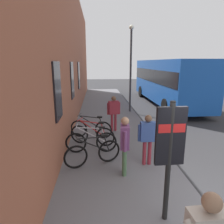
# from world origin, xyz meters

# --- Properties ---
(ground) EXTENTS (60.00, 60.00, 0.00)m
(ground) POSITION_xyz_m (6.00, -1.00, 0.00)
(ground) COLOR #2D2D30
(sidewalk_pavement) EXTENTS (24.00, 3.50, 0.12)m
(sidewalk_pavement) POSITION_xyz_m (8.00, 1.75, 0.06)
(sidewalk_pavement) COLOR slate
(sidewalk_pavement) RESTS_ON ground
(station_facade) EXTENTS (22.00, 0.65, 7.42)m
(station_facade) POSITION_xyz_m (8.99, 3.80, 3.71)
(station_facade) COLOR #9E563D
(station_facade) RESTS_ON ground
(bicycle_end_of_row) EXTENTS (0.69, 1.70, 0.97)m
(bicycle_end_of_row) POSITION_xyz_m (2.00, 2.54, 0.51)
(bicycle_end_of_row) COLOR black
(bicycle_end_of_row) RESTS_ON sidewalk_pavement
(bicycle_mid_rack) EXTENTS (0.48, 1.77, 0.97)m
(bicycle_mid_rack) POSITION_xyz_m (2.90, 2.61, 0.51)
(bicycle_mid_rack) COLOR black
(bicycle_mid_rack) RESTS_ON sidewalk_pavement
(bicycle_nearest_sign) EXTENTS (0.72, 1.68, 0.97)m
(bicycle_nearest_sign) POSITION_xyz_m (3.58, 2.59, 0.51)
(bicycle_nearest_sign) COLOR black
(bicycle_nearest_sign) RESTS_ON sidewalk_pavement
(bicycle_under_window) EXTENTS (0.59, 1.73, 0.97)m
(bicycle_under_window) POSITION_xyz_m (4.33, 2.65, 0.51)
(bicycle_under_window) COLOR black
(bicycle_under_window) RESTS_ON sidewalk_pavement
(transit_info_sign) EXTENTS (0.10, 0.55, 2.40)m
(transit_info_sign) POSITION_xyz_m (-0.30, 1.08, 1.72)
(transit_info_sign) COLOR black
(transit_info_sign) RESTS_ON sidewalk_pavement
(city_bus) EXTENTS (10.53, 2.74, 3.35)m
(city_bus) POSITION_xyz_m (11.65, -3.00, 1.92)
(city_bus) COLOR #1951B2
(city_bus) RESTS_ON ground
(pedestrian_by_facade) EXTENTS (0.23, 0.60, 1.57)m
(pedestrian_by_facade) POSITION_xyz_m (1.92, 0.91, 1.08)
(pedestrian_by_facade) COLOR maroon
(pedestrian_by_facade) RESTS_ON sidewalk_pavement
(pedestrian_crossing_street) EXTENTS (0.32, 0.60, 1.60)m
(pedestrian_crossing_street) POSITION_xyz_m (5.13, 1.65, 1.10)
(pedestrian_crossing_street) COLOR maroon
(pedestrian_crossing_street) RESTS_ON sidewalk_pavement
(pedestrian_near_bus) EXTENTS (0.63, 0.29, 1.66)m
(pedestrian_near_bus) POSITION_xyz_m (1.41, 1.67, 1.13)
(pedestrian_near_bus) COLOR #4C724C
(pedestrian_near_bus) RESTS_ON sidewalk_pavement
(street_lamp) EXTENTS (0.28, 0.28, 5.19)m
(street_lamp) POSITION_xyz_m (8.84, 0.30, 3.19)
(street_lamp) COLOR #333338
(street_lamp) RESTS_ON sidewalk_pavement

